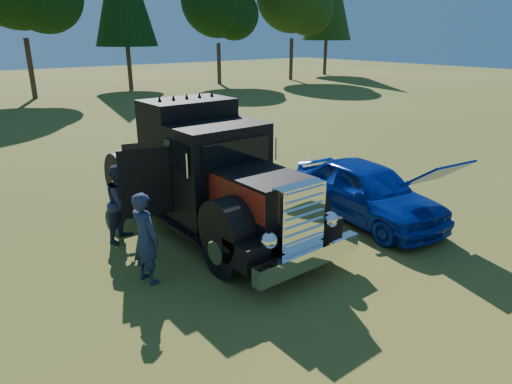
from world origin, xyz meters
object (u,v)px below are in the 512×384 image
object	(u,v)px
hotrod_coupe	(367,191)
spectator_far	(122,202)
diamond_t_truck	(209,178)
spectator_near	(145,238)

from	to	relation	value
hotrod_coupe	spectator_far	bearing A→B (deg)	153.36
diamond_t_truck	spectator_near	distance (m)	2.67
hotrod_coupe	spectator_far	size ratio (longest dim) A/B	2.58
spectator_near	hotrod_coupe	bearing A→B (deg)	-106.92
spectator_near	diamond_t_truck	bearing A→B (deg)	-70.74
diamond_t_truck	spectator_far	distance (m)	2.03
spectator_far	hotrod_coupe	bearing A→B (deg)	-61.83
hotrod_coupe	spectator_near	bearing A→B (deg)	174.34
diamond_t_truck	spectator_near	world-z (taller)	diamond_t_truck
spectator_far	diamond_t_truck	bearing A→B (deg)	-56.86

